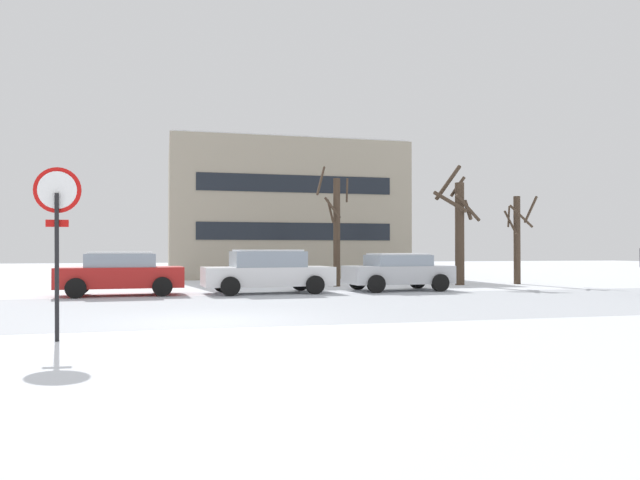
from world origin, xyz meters
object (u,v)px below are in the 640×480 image
object	(u,v)px
parked_car_white	(267,271)
parked_car_silver	(398,271)
stop_sign	(57,219)
parked_car_red	(120,273)

from	to	relation	value
parked_car_white	parked_car_silver	xyz separation A→B (m)	(4.91, 0.13, -0.06)
stop_sign	parked_car_silver	distance (m)	14.66
parked_car_red	parked_car_white	world-z (taller)	parked_car_white
stop_sign	parked_car_red	distance (m)	10.61
parked_car_red	parked_car_silver	size ratio (longest dim) A/B	1.05
stop_sign	parked_car_white	xyz separation A→B (m)	(5.22, 10.38, -1.26)
parked_car_silver	parked_car_red	bearing A→B (deg)	179.87
parked_car_red	parked_car_white	size ratio (longest dim) A/B	0.91
stop_sign	parked_car_red	size ratio (longest dim) A/B	0.70
stop_sign	parked_car_red	bearing A→B (deg)	88.35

